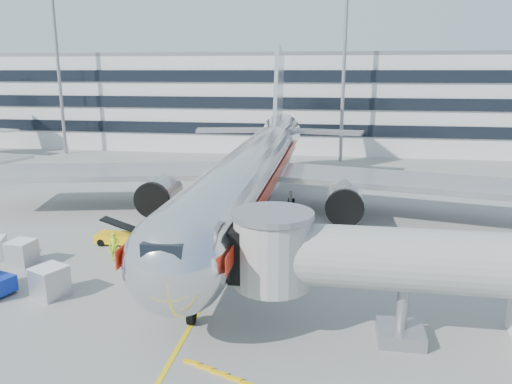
# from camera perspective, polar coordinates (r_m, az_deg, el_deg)

# --- Properties ---
(ground) EXTENTS (180.00, 180.00, 0.00)m
(ground) POSITION_cam_1_polar(r_m,az_deg,el_deg) (34.03, -3.59, -8.44)
(ground) COLOR gray
(ground) RESTS_ON ground
(lead_in_line) EXTENTS (0.25, 70.00, 0.01)m
(lead_in_line) POSITION_cam_1_polar(r_m,az_deg,el_deg) (43.28, -0.74, -3.51)
(lead_in_line) COLOR yellow
(lead_in_line) RESTS_ON ground
(main_jet) EXTENTS (50.95, 48.70, 16.06)m
(main_jet) POSITION_cam_1_polar(r_m,az_deg,el_deg) (43.88, -0.38, 2.43)
(main_jet) COLOR silver
(main_jet) RESTS_ON ground
(jet_bridge) EXTENTS (17.80, 4.50, 7.00)m
(jet_bridge) POSITION_cam_1_polar(r_m,az_deg,el_deg) (25.00, 20.56, -8.16)
(jet_bridge) COLOR silver
(jet_bridge) RESTS_ON ground
(terminal) EXTENTS (150.00, 24.25, 15.60)m
(terminal) POSITION_cam_1_polar(r_m,az_deg,el_deg) (89.11, 4.49, 10.43)
(terminal) COLOR silver
(terminal) RESTS_ON ground
(light_mast_west) EXTENTS (2.40, 1.20, 25.45)m
(light_mast_west) POSITION_cam_1_polar(r_m,az_deg,el_deg) (84.00, -21.76, 14.17)
(light_mast_west) COLOR gray
(light_mast_west) RESTS_ON ground
(light_mast_centre) EXTENTS (2.40, 1.20, 25.45)m
(light_mast_centre) POSITION_cam_1_polar(r_m,az_deg,el_deg) (72.79, 10.08, 15.12)
(light_mast_centre) COLOR gray
(light_mast_centre) RESTS_ON ground
(belt_loader) EXTENTS (4.30, 1.64, 2.05)m
(belt_loader) POSITION_cam_1_polar(r_m,az_deg,el_deg) (39.11, -14.95, -5.00)
(belt_loader) COLOR yellow
(belt_loader) RESTS_ON ground
(cargo_container_right) EXTENTS (1.75, 1.75, 1.68)m
(cargo_container_right) POSITION_cam_1_polar(r_m,az_deg,el_deg) (37.46, -25.19, -6.28)
(cargo_container_right) COLOR #B0B3B7
(cargo_container_right) RESTS_ON ground
(cargo_container_front) EXTENTS (2.23, 2.23, 1.80)m
(cargo_container_front) POSITION_cam_1_polar(r_m,az_deg,el_deg) (31.74, -22.50, -9.43)
(cargo_container_front) COLOR #B0B3B7
(cargo_container_front) RESTS_ON ground
(ramp_worker) EXTENTS (0.84, 0.67, 2.02)m
(ramp_worker) POSITION_cam_1_polar(r_m,az_deg,el_deg) (35.87, -15.88, -6.05)
(ramp_worker) COLOR #ADDC17
(ramp_worker) RESTS_ON ground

